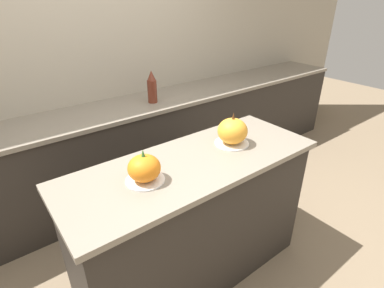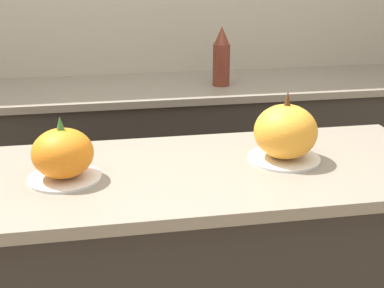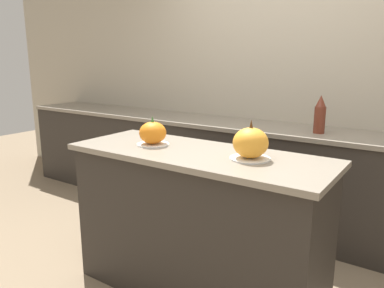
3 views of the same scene
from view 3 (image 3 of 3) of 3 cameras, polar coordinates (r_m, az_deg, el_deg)
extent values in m
cube|color=#B2A893|center=(3.57, 14.72, 8.56)|extent=(8.00, 0.06, 2.50)
cube|color=#2D2823|center=(2.41, 0.74, -12.59)|extent=(1.57, 0.56, 0.91)
cube|color=gray|center=(2.25, 0.77, -1.61)|extent=(1.63, 0.62, 0.03)
cube|color=#2D2823|center=(3.42, 12.05, -5.34)|extent=(6.00, 0.56, 0.88)
cube|color=gray|center=(3.30, 12.42, 2.26)|extent=(6.00, 0.60, 0.03)
cylinder|color=white|center=(2.43, -5.96, -0.02)|extent=(0.21, 0.21, 0.01)
ellipsoid|color=orange|center=(2.42, -6.00, 1.71)|extent=(0.18, 0.18, 0.14)
cone|color=#38702D|center=(2.40, -6.05, 3.78)|extent=(0.02, 0.02, 0.04)
cylinder|color=white|center=(2.10, 8.83, -2.17)|extent=(0.23, 0.23, 0.01)
ellipsoid|color=orange|center=(2.08, 8.91, 0.18)|extent=(0.20, 0.20, 0.17)
cone|color=#4C2D14|center=(2.06, 9.02, 3.04)|extent=(0.02, 0.02, 0.05)
cylinder|color=maroon|center=(3.10, 18.86, 3.48)|extent=(0.09, 0.09, 0.21)
cone|color=maroon|center=(3.08, 19.06, 6.23)|extent=(0.08, 0.08, 0.09)
camera|label=1|loc=(2.26, -42.43, 18.82)|focal=28.00mm
camera|label=2|loc=(1.47, -43.17, 12.39)|focal=50.00mm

